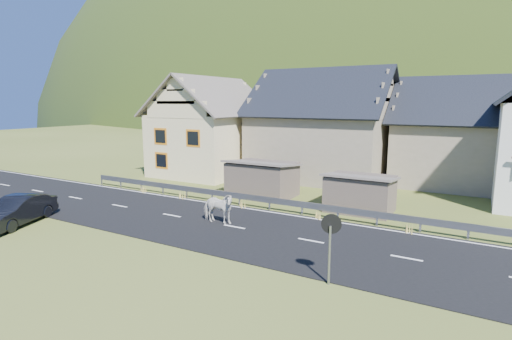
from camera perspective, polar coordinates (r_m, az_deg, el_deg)
The scene contains 14 objects.
ground at distance 19.73m, azimuth -3.11°, elevation -8.22°, with size 160.00×160.00×0.00m, color #404D18.
road at distance 19.73m, azimuth -3.11°, elevation -8.16°, with size 60.00×7.00×0.04m, color black.
lane_markings at distance 19.72m, azimuth -3.11°, elevation -8.09°, with size 60.00×6.60×0.01m, color silver.
guardrail at distance 22.64m, azimuth 1.93°, elevation -4.36°, with size 28.10×0.09×0.75m.
shed_left at distance 25.87m, azimuth 0.92°, elevation -1.34°, with size 4.30×3.30×2.40m, color brown.
shed_right at distance 23.07m, azimuth 14.64°, elevation -3.29°, with size 3.80×2.90×2.20m, color brown.
house_cream at distance 34.37m, azimuth -6.44°, elevation 6.84°, with size 7.80×9.80×8.30m.
house_stone_a at distance 32.77m, azimuth 9.71°, elevation 7.10°, with size 10.80×9.80×8.90m.
house_stone_b at distance 32.84m, azimuth 27.64°, elevation 5.44°, with size 9.80×8.80×8.10m.
mountain at distance 197.57m, azimuth 27.84°, elevation 1.08°, with size 440.00×280.00×260.00m, color #1E3811.
conifer_patch at distance 141.65m, azimuth 2.25°, elevation 9.76°, with size 76.00×50.00×28.00m, color black.
horse at distance 20.11m, azimuth -5.51°, elevation -5.37°, with size 1.92×0.87×1.62m, color beige.
car at distance 23.29m, azimuth -30.97°, elevation -5.00°, with size 1.51×4.32×1.42m, color black.
traffic_mirror at distance 13.60m, azimuth 10.66°, elevation -8.85°, with size 0.65×0.31×2.44m.
Camera 1 is at (10.18, -15.77, 6.10)m, focal length 28.00 mm.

